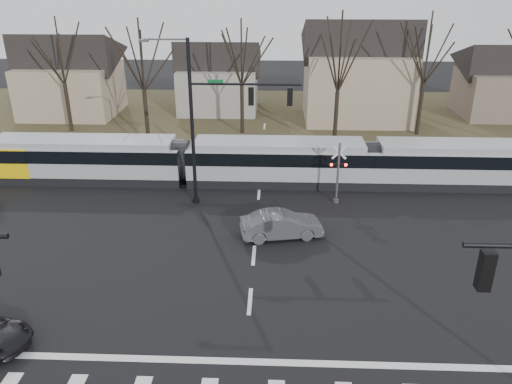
{
  "coord_description": "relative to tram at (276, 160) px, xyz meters",
  "views": [
    {
      "loc": [
        1.0,
        -16.49,
        13.49
      ],
      "look_at": [
        0.0,
        9.0,
        2.3
      ],
      "focal_mm": 35.0,
      "sensor_mm": 36.0,
      "label": 1
    }
  ],
  "objects": [
    {
      "name": "grass_verge",
      "position": [
        -1.13,
        16.0,
        -1.66
      ],
      "size": [
        140.0,
        28.0,
        0.01
      ],
      "primitive_type": "cube",
      "color": "#38331E",
      "rests_on": "ground"
    },
    {
      "name": "tram",
      "position": [
        0.0,
        0.0,
        0.0
      ],
      "size": [
        40.27,
        2.99,
        3.05
      ],
      "color": "gray",
      "rests_on": "ground"
    },
    {
      "name": "house_b",
      "position": [
        -6.13,
        20.0,
        2.31
      ],
      "size": [
        8.64,
        7.56,
        7.65
      ],
      "color": "gray",
      "rests_on": "ground"
    },
    {
      "name": "rail_pair",
      "position": [
        -1.13,
        -0.2,
        -1.63
      ],
      "size": [
        90.0,
        1.52,
        0.06
      ],
      "color": "#59595E",
      "rests_on": "ground"
    },
    {
      "name": "sedan",
      "position": [
        0.32,
        -7.92,
        -0.92
      ],
      "size": [
        3.29,
        5.12,
        1.49
      ],
      "primitive_type": "imported",
      "rotation": [
        0.0,
        0.0,
        1.77
      ],
      "color": "#4A4A50",
      "rests_on": "ground"
    },
    {
      "name": "house_d",
      "position": [
        22.87,
        19.0,
        2.31
      ],
      "size": [
        8.64,
        7.56,
        7.65
      ],
      "color": "#69574D",
      "rests_on": "ground"
    },
    {
      "name": "house_a",
      "position": [
        -21.13,
        18.0,
        2.8
      ],
      "size": [
        9.72,
        8.64,
        8.6
      ],
      "color": "gray",
      "rests_on": "ground"
    },
    {
      "name": "stop_line",
      "position": [
        -1.13,
        -17.8,
        -1.66
      ],
      "size": [
        28.0,
        0.35,
        0.01
      ],
      "primitive_type": "cube",
      "color": "silver",
      "rests_on": "ground"
    },
    {
      "name": "house_c",
      "position": [
        7.87,
        17.0,
        3.57
      ],
      "size": [
        10.8,
        8.64,
        10.1
      ],
      "color": "gray",
      "rests_on": "ground"
    },
    {
      "name": "signal_pole_far",
      "position": [
        -3.54,
        -3.5,
        4.04
      ],
      "size": [
        9.28,
        0.44,
        10.2
      ],
      "color": "black",
      "rests_on": "ground"
    },
    {
      "name": "lane_dashes",
      "position": [
        -1.13,
        -0.0,
        -1.66
      ],
      "size": [
        0.18,
        30.0,
        0.01
      ],
      "color": "silver",
      "rests_on": "ground"
    },
    {
      "name": "ground",
      "position": [
        -1.13,
        -16.0,
        -1.66
      ],
      "size": [
        140.0,
        140.0,
        0.0
      ],
      "primitive_type": "plane",
      "color": "black"
    },
    {
      "name": "rail_crossing_signal",
      "position": [
        3.87,
        -3.21,
        0.22
      ],
      "size": [
        1.08,
        0.36,
        4.0
      ],
      "color": "#59595B",
      "rests_on": "ground"
    },
    {
      "name": "tree_row",
      "position": [
        0.87,
        10.0,
        3.34
      ],
      "size": [
        59.2,
        7.2,
        10.0
      ],
      "color": "black",
      "rests_on": "ground"
    }
  ]
}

